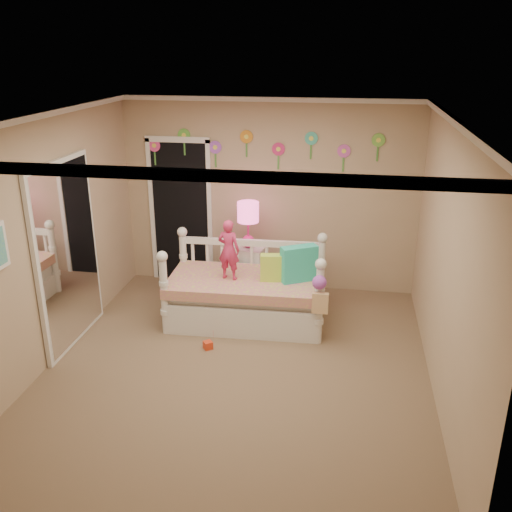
% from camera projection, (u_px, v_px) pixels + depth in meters
% --- Properties ---
extents(floor, '(4.00, 4.50, 0.01)m').
position_uv_depth(floor, '(237.00, 367.00, 5.96)').
color(floor, '#7F684C').
rests_on(floor, ground).
extents(ceiling, '(4.00, 4.50, 0.01)m').
position_uv_depth(ceiling, '(234.00, 118.00, 5.04)').
color(ceiling, white).
rests_on(ceiling, floor).
extents(back_wall, '(4.00, 0.01, 2.60)m').
position_uv_depth(back_wall, '(269.00, 196.00, 7.57)').
color(back_wall, tan).
rests_on(back_wall, floor).
extents(left_wall, '(0.01, 4.50, 2.60)m').
position_uv_depth(left_wall, '(48.00, 242.00, 5.81)').
color(left_wall, tan).
rests_on(left_wall, floor).
extents(right_wall, '(0.01, 4.50, 2.60)m').
position_uv_depth(right_wall, '(447.00, 265.00, 5.19)').
color(right_wall, tan).
rests_on(right_wall, floor).
extents(crown_molding, '(4.00, 4.50, 0.06)m').
position_uv_depth(crown_molding, '(234.00, 121.00, 5.05)').
color(crown_molding, white).
rests_on(crown_molding, ceiling).
extents(daybed, '(1.94, 1.09, 1.03)m').
position_uv_depth(daybed, '(246.00, 282.00, 6.80)').
color(daybed, white).
rests_on(daybed, floor).
extents(pillow_turquoise, '(0.45, 0.34, 0.43)m').
position_uv_depth(pillow_turquoise, '(299.00, 264.00, 6.62)').
color(pillow_turquoise, '#28C8A5').
rests_on(pillow_turquoise, daybed).
extents(pillow_lime, '(0.36, 0.17, 0.33)m').
position_uv_depth(pillow_lime, '(275.00, 268.00, 6.64)').
color(pillow_lime, '#B9DF44').
rests_on(pillow_lime, daybed).
extents(child, '(0.30, 0.23, 0.74)m').
position_uv_depth(child, '(229.00, 250.00, 6.62)').
color(child, '#D02F62').
rests_on(child, daybed).
extents(nightstand, '(0.47, 0.38, 0.70)m').
position_uv_depth(nightstand, '(248.00, 272.00, 7.54)').
color(nightstand, white).
rests_on(nightstand, floor).
extents(table_lamp, '(0.28, 0.28, 0.62)m').
position_uv_depth(table_lamp, '(248.00, 218.00, 7.27)').
color(table_lamp, '#DB1D76').
rests_on(table_lamp, nightstand).
extents(closet_doorway, '(0.90, 0.04, 2.07)m').
position_uv_depth(closet_doorway, '(181.00, 211.00, 7.85)').
color(closet_doorway, black).
rests_on(closet_doorway, back_wall).
extents(flower_decals, '(3.40, 0.02, 0.50)m').
position_uv_depth(flower_decals, '(262.00, 149.00, 7.35)').
color(flower_decals, '#B2668C').
rests_on(flower_decals, back_wall).
extents(mirror_closet, '(0.07, 1.30, 2.10)m').
position_uv_depth(mirror_closet, '(68.00, 255.00, 6.17)').
color(mirror_closet, white).
rests_on(mirror_closet, left_wall).
extents(hanging_bag, '(0.20, 0.16, 0.36)m').
position_uv_depth(hanging_bag, '(319.00, 296.00, 6.16)').
color(hanging_bag, beige).
rests_on(hanging_bag, daybed).
extents(toy_scatter, '(1.04, 1.43, 0.11)m').
position_uv_depth(toy_scatter, '(200.00, 342.00, 6.36)').
color(toy_scatter, '#996666').
rests_on(toy_scatter, floor).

